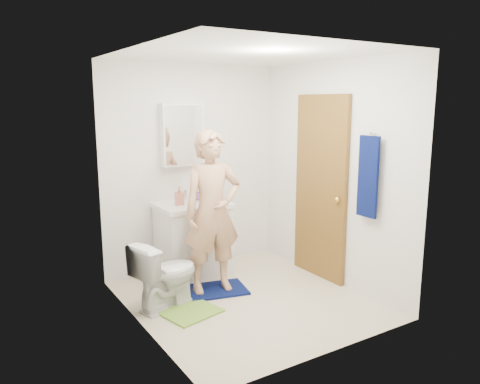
% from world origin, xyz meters
% --- Properties ---
extents(floor, '(2.20, 2.40, 0.02)m').
position_xyz_m(floor, '(0.00, 0.00, -0.01)').
color(floor, beige).
rests_on(floor, ground).
extents(ceiling, '(2.20, 2.40, 0.02)m').
position_xyz_m(ceiling, '(0.00, 0.00, 2.41)').
color(ceiling, white).
rests_on(ceiling, ground).
extents(wall_back, '(2.20, 0.02, 2.40)m').
position_xyz_m(wall_back, '(0.00, 1.21, 1.20)').
color(wall_back, silver).
rests_on(wall_back, ground).
extents(wall_front, '(2.20, 0.02, 2.40)m').
position_xyz_m(wall_front, '(0.00, -1.21, 1.20)').
color(wall_front, silver).
rests_on(wall_front, ground).
extents(wall_left, '(0.02, 2.40, 2.40)m').
position_xyz_m(wall_left, '(-1.11, 0.00, 1.20)').
color(wall_left, silver).
rests_on(wall_left, ground).
extents(wall_right, '(0.02, 2.40, 2.40)m').
position_xyz_m(wall_right, '(1.11, 0.00, 1.20)').
color(wall_right, silver).
rests_on(wall_right, ground).
extents(vanity_cabinet, '(0.75, 0.55, 0.80)m').
position_xyz_m(vanity_cabinet, '(-0.15, 0.91, 0.40)').
color(vanity_cabinet, white).
rests_on(vanity_cabinet, floor).
extents(countertop, '(0.79, 0.59, 0.05)m').
position_xyz_m(countertop, '(-0.15, 0.91, 0.83)').
color(countertop, white).
rests_on(countertop, vanity_cabinet).
extents(sink_basin, '(0.40, 0.40, 0.03)m').
position_xyz_m(sink_basin, '(-0.15, 0.91, 0.84)').
color(sink_basin, white).
rests_on(sink_basin, countertop).
extents(faucet, '(0.03, 0.03, 0.12)m').
position_xyz_m(faucet, '(-0.15, 1.09, 0.91)').
color(faucet, silver).
rests_on(faucet, countertop).
extents(medicine_cabinet, '(0.50, 0.12, 0.70)m').
position_xyz_m(medicine_cabinet, '(-0.15, 1.14, 1.60)').
color(medicine_cabinet, white).
rests_on(medicine_cabinet, wall_back).
extents(mirror_panel, '(0.46, 0.01, 0.66)m').
position_xyz_m(mirror_panel, '(-0.15, 1.08, 1.60)').
color(mirror_panel, white).
rests_on(mirror_panel, wall_back).
extents(door, '(0.05, 0.80, 2.05)m').
position_xyz_m(door, '(1.07, 0.15, 1.02)').
color(door, brown).
rests_on(door, ground).
extents(door_knob, '(0.07, 0.07, 0.07)m').
position_xyz_m(door_knob, '(1.03, -0.17, 0.95)').
color(door_knob, gold).
rests_on(door_knob, door).
extents(towel, '(0.03, 0.24, 0.80)m').
position_xyz_m(towel, '(1.03, -0.57, 1.25)').
color(towel, '#08134C').
rests_on(towel, wall_right).
extents(towel_hook, '(0.06, 0.02, 0.02)m').
position_xyz_m(towel_hook, '(1.07, -0.57, 1.67)').
color(towel_hook, silver).
rests_on(towel_hook, wall_right).
extents(toilet, '(0.74, 0.54, 0.67)m').
position_xyz_m(toilet, '(-0.75, 0.28, 0.34)').
color(toilet, white).
rests_on(toilet, floor).
extents(bath_mat, '(0.71, 0.58, 0.02)m').
position_xyz_m(bath_mat, '(-0.16, 0.36, 0.01)').
color(bath_mat, '#08134C').
rests_on(bath_mat, floor).
extents(green_rug, '(0.58, 0.53, 0.02)m').
position_xyz_m(green_rug, '(-0.62, 0.03, 0.01)').
color(green_rug, '#78AD39').
rests_on(green_rug, floor).
extents(soap_dispenser, '(0.11, 0.11, 0.21)m').
position_xyz_m(soap_dispenser, '(-0.31, 0.90, 0.95)').
color(soap_dispenser, '#CE7660').
rests_on(soap_dispenser, countertop).
extents(toothbrush_cup, '(0.14, 0.14, 0.09)m').
position_xyz_m(toothbrush_cup, '(-0.04, 1.02, 0.90)').
color(toothbrush_cup, '#64469B').
rests_on(toothbrush_cup, countertop).
extents(man, '(0.66, 0.48, 1.67)m').
position_xyz_m(man, '(-0.19, 0.37, 0.86)').
color(man, tan).
rests_on(man, bath_mat).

